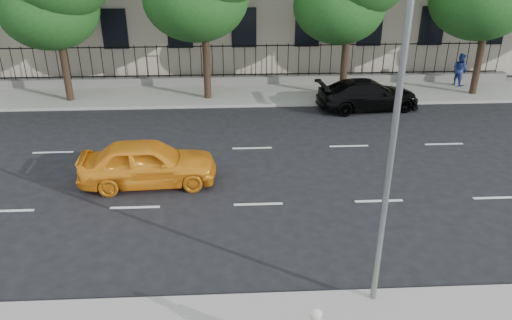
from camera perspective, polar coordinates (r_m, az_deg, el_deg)
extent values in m
plane|color=black|center=(14.28, 0.84, -10.18)|extent=(120.00, 120.00, 0.00)
cube|color=gray|center=(26.88, -1.13, 7.60)|extent=(60.00, 4.00, 0.15)
cube|color=slate|center=(28.43, -1.26, 9.17)|extent=(30.00, 0.50, 0.40)
cube|color=black|center=(28.35, -1.26, 9.76)|extent=(28.80, 0.05, 0.05)
cube|color=black|center=(27.95, -1.30, 12.91)|extent=(28.80, 0.05, 0.05)
cylinder|color=slate|center=(10.70, 15.31, 1.57)|extent=(0.14, 0.14, 8.00)
cylinder|color=#382619|center=(26.94, -20.89, 9.44)|extent=(0.36, 0.36, 2.97)
ellipsoid|color=#1B4B19|center=(26.76, -22.57, 15.69)|extent=(4.75, 4.75, 3.90)
cylinder|color=#382619|center=(25.64, -5.65, 10.64)|extent=(0.36, 0.36, 3.32)
cylinder|color=#382619|center=(26.30, 10.04, 10.48)|extent=(0.36, 0.36, 3.08)
ellipsoid|color=#1B4B19|center=(25.91, 9.51, 17.04)|extent=(4.56, 4.56, 3.74)
cylinder|color=#382619|center=(28.65, 24.05, 10.05)|extent=(0.36, 0.36, 3.22)
imported|color=orange|center=(17.70, -12.24, -0.29)|extent=(4.81, 2.15, 1.60)
imported|color=black|center=(25.20, 12.68, 7.31)|extent=(5.23, 2.62, 1.46)
imported|color=navy|center=(30.10, 22.27, 9.56)|extent=(0.96, 1.05, 1.76)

